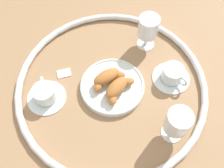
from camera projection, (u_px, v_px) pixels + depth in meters
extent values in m
plane|color=#997551|center=(111.00, 87.00, 0.93)|extent=(2.20, 2.20, 0.00)
torus|color=silver|center=(111.00, 85.00, 0.92)|extent=(0.68, 0.68, 0.02)
cylinder|color=silver|center=(112.00, 87.00, 0.92)|extent=(0.23, 0.23, 0.02)
torus|color=silver|center=(112.00, 86.00, 0.91)|extent=(0.23, 0.23, 0.01)
ellipsoid|color=#AD6B33|center=(107.00, 77.00, 0.90)|extent=(0.10, 0.05, 0.04)
ellipsoid|color=#AD6B33|center=(98.00, 87.00, 0.89)|extent=(0.05, 0.05, 0.03)
ellipsoid|color=#AD6B33|center=(119.00, 75.00, 0.91)|extent=(0.05, 0.05, 0.03)
ellipsoid|color=#AD6B33|center=(118.00, 87.00, 0.88)|extent=(0.11, 0.08, 0.04)
ellipsoid|color=#AD6B33|center=(113.00, 99.00, 0.87)|extent=(0.05, 0.05, 0.03)
ellipsoid|color=#AD6B33|center=(128.00, 82.00, 0.90)|extent=(0.05, 0.04, 0.03)
cylinder|color=silver|center=(47.00, 97.00, 0.90)|extent=(0.14, 0.14, 0.01)
cylinder|color=silver|center=(45.00, 93.00, 0.88)|extent=(0.08, 0.08, 0.05)
cylinder|color=#937A60|center=(43.00, 90.00, 0.86)|extent=(0.07, 0.07, 0.01)
torus|color=silver|center=(43.00, 82.00, 0.90)|extent=(0.02, 0.04, 0.04)
cylinder|color=silver|center=(171.00, 78.00, 0.94)|extent=(0.14, 0.14, 0.01)
cylinder|color=silver|center=(173.00, 73.00, 0.92)|extent=(0.08, 0.08, 0.05)
cylinder|color=brown|center=(174.00, 70.00, 0.90)|extent=(0.07, 0.07, 0.01)
torus|color=silver|center=(182.00, 81.00, 0.90)|extent=(0.02, 0.04, 0.04)
cylinder|color=white|center=(171.00, 133.00, 0.84)|extent=(0.07, 0.07, 0.01)
cylinder|color=white|center=(173.00, 130.00, 0.82)|extent=(0.01, 0.01, 0.05)
cylinder|color=white|center=(178.00, 122.00, 0.76)|extent=(0.08, 0.08, 0.08)
cylinder|color=yellow|center=(177.00, 123.00, 0.77)|extent=(0.07, 0.07, 0.05)
cylinder|color=white|center=(145.00, 44.00, 1.02)|extent=(0.07, 0.07, 0.01)
cylinder|color=white|center=(146.00, 39.00, 1.00)|extent=(0.01, 0.01, 0.05)
cylinder|color=white|center=(148.00, 27.00, 0.94)|extent=(0.08, 0.08, 0.08)
cylinder|color=#E0CC4C|center=(148.00, 28.00, 0.95)|extent=(0.07, 0.07, 0.06)
cube|color=white|center=(64.00, 73.00, 0.95)|extent=(0.06, 0.05, 0.01)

